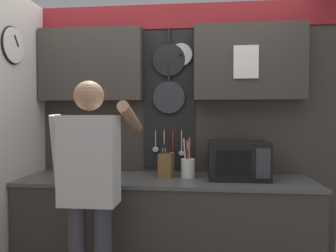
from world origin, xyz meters
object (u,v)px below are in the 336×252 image
(knife_block, at_px, (166,165))
(person, at_px, (90,179))
(utensil_crock, at_px, (188,167))
(microwave, at_px, (238,160))

(knife_block, distance_m, person, 0.77)
(knife_block, height_order, person, person)
(knife_block, relative_size, person, 0.18)
(utensil_crock, bearing_deg, microwave, -0.04)
(microwave, relative_size, person, 0.30)
(utensil_crock, bearing_deg, knife_block, 179.82)
(knife_block, xyz_separation_m, person, (-0.45, -0.62, -0.01))
(microwave, distance_m, person, 1.23)
(knife_block, height_order, utensil_crock, utensil_crock)
(person, bearing_deg, utensil_crock, 44.32)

